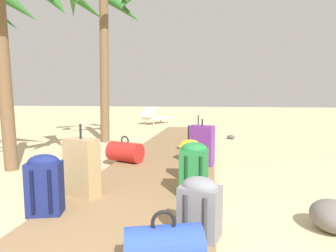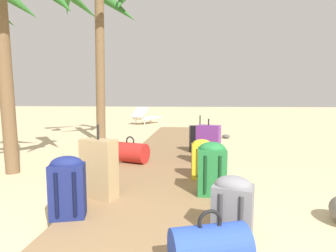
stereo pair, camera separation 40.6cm
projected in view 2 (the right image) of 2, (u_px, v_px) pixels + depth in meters
name	position (u px, v px, depth m)	size (l,w,h in m)	color
ground_plane	(171.00, 165.00, 4.70)	(60.00, 60.00, 0.00)	#CCB789
boardwalk	(175.00, 153.00, 5.58)	(1.68, 8.94, 0.08)	olive
suitcase_purple	(208.00, 145.00, 4.42)	(0.42, 0.31, 0.76)	#6B2D84
backpack_green	(212.00, 167.00, 3.04)	(0.32, 0.27, 0.61)	#237538
backpack_grey	(233.00, 204.00, 2.14)	(0.36, 0.30, 0.49)	slate
backpack_navy	(67.00, 185.00, 2.44)	(0.34, 0.26, 0.58)	navy
duffel_bag_red	(130.00, 152.00, 4.57)	(0.67, 0.51, 0.45)	red
suitcase_black	(200.00, 139.00, 5.45)	(0.43, 0.24, 0.75)	black
suitcase_tan	(99.00, 169.00, 2.94)	(0.43, 0.31, 0.81)	tan
duffel_bag_blue	(209.00, 247.00, 1.72)	(0.56, 0.42, 0.40)	#2847B7
backpack_yellow	(202.00, 158.00, 3.66)	(0.28, 0.21, 0.54)	gold
palm_tree_far_left	(96.00, 11.00, 6.82)	(2.25, 2.23, 4.26)	brown
lounge_chair	(146.00, 117.00, 12.06)	(1.24, 1.67, 0.76)	white
rock_left_mid	(79.00, 180.00, 3.61)	(0.19, 0.15, 0.14)	slate
rock_right_far	(226.00, 136.00, 7.82)	(0.22, 0.24, 0.11)	#5B5651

